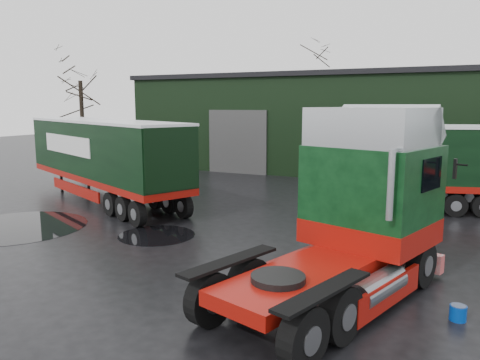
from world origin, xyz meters
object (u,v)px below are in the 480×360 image
object	(u,v)px
hero_tractor	(328,208)
tree_left	(82,106)
tree_back_a	(313,100)
warehouse	(384,122)
wash_bucket	(458,313)
trailer_left	(103,161)

from	to	relation	value
hero_tractor	tree_left	world-z (taller)	tree_left
tree_back_a	hero_tractor	bearing A→B (deg)	-72.45
warehouse	wash_bucket	world-z (taller)	warehouse
warehouse	wash_bucket	size ratio (longest dim) A/B	97.14
hero_tractor	warehouse	bearing A→B (deg)	113.22
tree_back_a	trailer_left	bearing A→B (deg)	-93.57
warehouse	hero_tractor	distance (m)	23.15
trailer_left	tree_left	size ratio (longest dim) A/B	1.40
wash_bucket	tree_back_a	size ratio (longest dim) A/B	0.04
warehouse	trailer_left	bearing A→B (deg)	-120.36
tree_back_a	tree_left	bearing A→B (deg)	-121.43
warehouse	hero_tractor	xyz separation A→B (m)	(2.44, -23.00, -0.99)
warehouse	wash_bucket	xyz separation A→B (m)	(5.09, -22.61, -3.00)
trailer_left	tree_left	xyz separation A→B (m)	(-9.35, 8.48, 2.40)
trailer_left	tree_left	world-z (taller)	tree_left
hero_tractor	tree_left	distance (m)	26.25
wash_bucket	tree_left	xyz separation A→B (m)	(-24.09, 14.61, 4.09)
trailer_left	tree_back_a	xyz separation A→B (m)	(1.65, 26.48, 2.90)
wash_bucket	hero_tractor	bearing A→B (deg)	-171.57
tree_left	tree_back_a	size ratio (longest dim) A/B	0.89
hero_tractor	trailer_left	xyz separation A→B (m)	(-12.09, 6.52, -0.32)
hero_tractor	tree_back_a	bearing A→B (deg)	124.72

